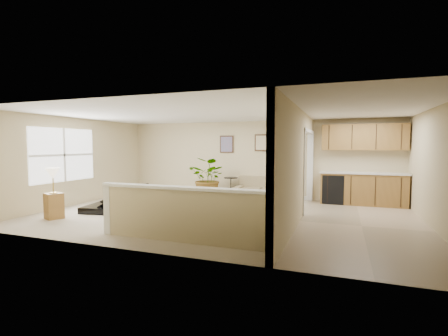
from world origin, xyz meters
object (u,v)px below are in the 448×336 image
(piano, at_px, (122,186))
(piano_bench, at_px, (156,202))
(loveseat, at_px, (262,188))
(accent_table, at_px, (231,185))
(palm_plant, at_px, (209,179))
(lamp_stand, at_px, (54,197))
(small_plant, at_px, (276,197))

(piano, relative_size, piano_bench, 2.60)
(loveseat, relative_size, accent_table, 2.51)
(loveseat, distance_m, palm_plant, 1.72)
(loveseat, bearing_deg, lamp_stand, -134.53)
(loveseat, bearing_deg, piano_bench, -127.46)
(small_plant, bearing_deg, palm_plant, 176.05)
(accent_table, relative_size, lamp_stand, 0.56)
(piano_bench, distance_m, lamp_stand, 2.35)
(accent_table, height_order, small_plant, accent_table)
(loveseat, xyz_separation_m, accent_table, (-1.03, -0.05, 0.07))
(small_plant, bearing_deg, loveseat, 131.35)
(piano, xyz_separation_m, small_plant, (3.75, 2.21, -0.42))
(piano_bench, height_order, palm_plant, palm_plant)
(lamp_stand, bearing_deg, piano_bench, 37.14)
(accent_table, height_order, lamp_stand, lamp_stand)
(piano, bearing_deg, loveseat, 32.99)
(small_plant, relative_size, lamp_stand, 0.40)
(piano_bench, xyz_separation_m, loveseat, (2.06, 2.97, 0.09))
(accent_table, height_order, palm_plant, palm_plant)
(loveseat, bearing_deg, accent_table, -179.70)
(loveseat, bearing_deg, piano, -139.97)
(piano, xyz_separation_m, palm_plant, (1.54, 2.37, 0.03))
(piano_bench, bearing_deg, accent_table, 70.41)
(piano_bench, height_order, accent_table, accent_table)
(palm_plant, relative_size, small_plant, 2.86)
(palm_plant, bearing_deg, piano_bench, -100.68)
(piano, bearing_deg, lamp_stand, -127.57)
(piano, distance_m, piano_bench, 1.14)
(small_plant, height_order, lamp_stand, lamp_stand)
(small_plant, bearing_deg, lamp_stand, -140.83)
(accent_table, bearing_deg, small_plant, -21.25)
(piano_bench, height_order, loveseat, loveseat)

